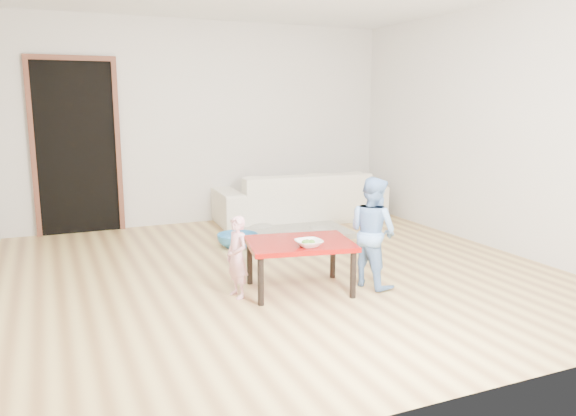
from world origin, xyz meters
TOP-DOWN VIEW (x-y plane):
  - floor at (0.00, 0.00)m, footprint 5.00×5.00m
  - back_wall at (0.00, 2.50)m, footprint 5.00×0.02m
  - right_wall at (2.50, 0.00)m, footprint 0.02×5.00m
  - doorway at (-1.60, 2.48)m, footprint 1.02×0.08m
  - sofa at (1.15, 2.05)m, footprint 2.29×1.00m
  - cushion at (0.76, 1.93)m, footprint 0.49×0.45m
  - red_table at (-0.05, -0.55)m, footprint 0.97×0.80m
  - bowl at (-0.05, -0.74)m, footprint 0.22×0.22m
  - broccoli at (-0.05, -0.74)m, footprint 0.12×0.12m
  - child_pink at (-0.58, -0.49)m, footprint 0.21×0.27m
  - child_blue at (0.59, -0.68)m, footprint 0.48×0.55m
  - basin at (-0.07, 1.04)m, footprint 0.45×0.45m
  - blanket at (0.74, 1.40)m, footprint 1.33×1.13m

SIDE VIEW (x-z plane):
  - floor at x=0.00m, z-range -0.01..0.01m
  - blanket at x=0.74m, z-range 0.00..0.06m
  - basin at x=-0.07m, z-range 0.00..0.14m
  - red_table at x=-0.05m, z-range 0.00..0.43m
  - sofa at x=1.15m, z-range 0.00..0.66m
  - child_pink at x=-0.58m, z-range 0.00..0.68m
  - bowl at x=-0.05m, z-range 0.43..0.49m
  - broccoli at x=-0.05m, z-range 0.43..0.49m
  - child_blue at x=0.59m, z-range 0.00..0.96m
  - cushion at x=0.76m, z-range 0.43..0.55m
  - doorway at x=-1.60m, z-range -0.03..2.08m
  - back_wall at x=0.00m, z-range 0.00..2.60m
  - right_wall at x=2.50m, z-range 0.00..2.60m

